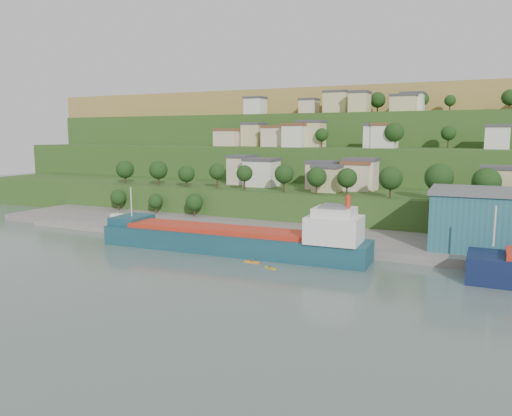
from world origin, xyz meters
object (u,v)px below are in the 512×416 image
Objects in this scene: warehouse at (506,220)px; caravan at (119,218)px; cargo_ship_near at (238,242)px; kayak_orange at (252,261)px.

warehouse is 5.88× the size of caravan.
cargo_ship_near reaches higher than caravan.
warehouse is at bearing 27.43° from kayak_orange.
caravan is (-100.07, -6.76, -5.98)m from warehouse.
cargo_ship_near is 58.04m from warehouse.
warehouse is at bearing 18.05° from cargo_ship_near.
cargo_ship_near is at bearing 133.64° from kayak_orange.
warehouse is 55.06m from kayak_orange.
kayak_orange is (-47.40, -26.79, -8.19)m from warehouse.
cargo_ship_near is 2.01× the size of warehouse.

